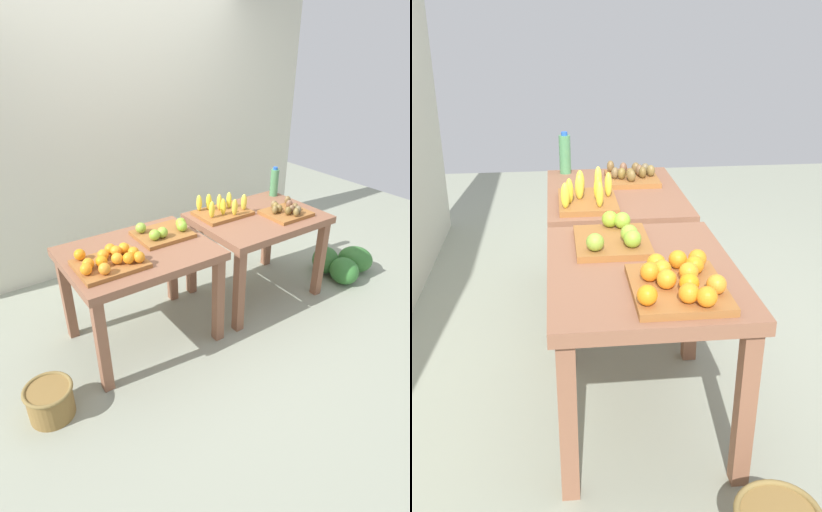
% 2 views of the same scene
% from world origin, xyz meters
% --- Properties ---
extents(ground_plane, '(8.00, 8.00, 0.00)m').
position_xyz_m(ground_plane, '(0.00, 0.00, 0.00)').
color(ground_plane, gray).
extents(back_wall, '(4.40, 0.12, 3.00)m').
position_xyz_m(back_wall, '(0.00, 1.35, 1.50)').
color(back_wall, beige).
rests_on(back_wall, ground_plane).
extents(display_table_left, '(1.04, 0.80, 0.77)m').
position_xyz_m(display_table_left, '(-0.56, 0.00, 0.66)').
color(display_table_left, brown).
rests_on(display_table_left, ground_plane).
extents(display_table_right, '(1.04, 0.80, 0.77)m').
position_xyz_m(display_table_right, '(0.56, 0.00, 0.66)').
color(display_table_right, brown).
rests_on(display_table_right, ground_plane).
extents(orange_bin, '(0.44, 0.37, 0.11)m').
position_xyz_m(orange_bin, '(-0.81, -0.11, 0.81)').
color(orange_bin, '#975D2C').
rests_on(orange_bin, display_table_left).
extents(apple_bin, '(0.42, 0.34, 0.11)m').
position_xyz_m(apple_bin, '(-0.30, 0.09, 0.81)').
color(apple_bin, '#975D2C').
rests_on(apple_bin, display_table_left).
extents(banana_crate, '(0.44, 0.32, 0.17)m').
position_xyz_m(banana_crate, '(0.31, 0.18, 0.82)').
color(banana_crate, '#975D2C').
rests_on(banana_crate, display_table_right).
extents(kiwi_bin, '(0.36, 0.32, 0.10)m').
position_xyz_m(kiwi_bin, '(0.75, -0.13, 0.80)').
color(kiwi_bin, '#975D2C').
rests_on(kiwi_bin, display_table_right).
extents(water_bottle, '(0.08, 0.08, 0.27)m').
position_xyz_m(water_bottle, '(1.00, 0.28, 0.90)').
color(water_bottle, '#4C8C59').
rests_on(water_bottle, display_table_right).
extents(watermelon_pile, '(0.65, 0.62, 0.26)m').
position_xyz_m(watermelon_pile, '(1.48, -0.25, 0.13)').
color(watermelon_pile, '#34702F').
rests_on(watermelon_pile, ground_plane).
extents(wicker_basket, '(0.30, 0.30, 0.23)m').
position_xyz_m(wicker_basket, '(-1.39, -0.35, 0.12)').
color(wicker_basket, olive).
rests_on(wicker_basket, ground_plane).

